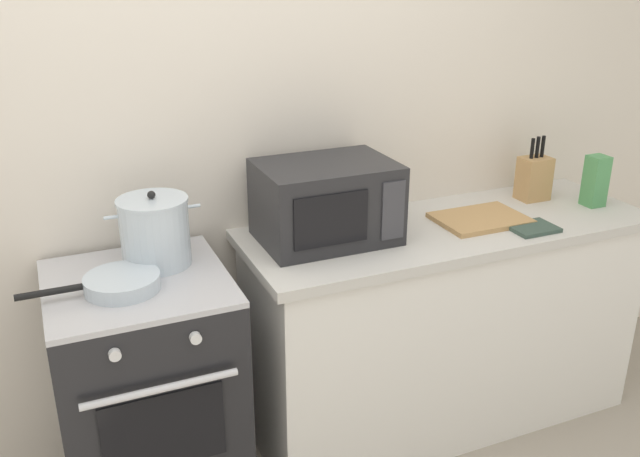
{
  "coord_description": "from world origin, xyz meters",
  "views": [
    {
      "loc": [
        -0.6,
        -1.53,
        1.93
      ],
      "look_at": [
        0.32,
        0.6,
        1.0
      ],
      "focal_mm": 38.46,
      "sensor_mm": 36.0,
      "label": 1
    }
  ],
  "objects_px": {
    "oven_mitt": "(533,228)",
    "microwave": "(326,202)",
    "pasta_box": "(595,181)",
    "cutting_board": "(480,219)",
    "stock_pot": "(155,232)",
    "stove": "(149,395)",
    "frying_pan": "(120,283)",
    "knife_block": "(534,178)"
  },
  "relations": [
    {
      "from": "frying_pan",
      "to": "oven_mitt",
      "type": "xyz_separation_m",
      "value": [
        1.57,
        -0.11,
        -0.02
      ]
    },
    {
      "from": "stove",
      "to": "stock_pot",
      "type": "bearing_deg",
      "value": 48.61
    },
    {
      "from": "cutting_board",
      "to": "pasta_box",
      "type": "bearing_deg",
      "value": -3.07
    },
    {
      "from": "knife_block",
      "to": "microwave",
      "type": "bearing_deg",
      "value": -176.54
    },
    {
      "from": "stock_pot",
      "to": "microwave",
      "type": "distance_m",
      "value": 0.64
    },
    {
      "from": "microwave",
      "to": "oven_mitt",
      "type": "xyz_separation_m",
      "value": [
        0.79,
        -0.24,
        -0.14
      ]
    },
    {
      "from": "stock_pot",
      "to": "pasta_box",
      "type": "height_order",
      "value": "stock_pot"
    },
    {
      "from": "stove",
      "to": "cutting_board",
      "type": "height_order",
      "value": "cutting_board"
    },
    {
      "from": "stove",
      "to": "frying_pan",
      "type": "distance_m",
      "value": 0.49
    },
    {
      "from": "cutting_board",
      "to": "oven_mitt",
      "type": "relative_size",
      "value": 2.0
    },
    {
      "from": "cutting_board",
      "to": "microwave",
      "type": "bearing_deg",
      "value": 173.18
    },
    {
      "from": "stove",
      "to": "pasta_box",
      "type": "height_order",
      "value": "pasta_box"
    },
    {
      "from": "cutting_board",
      "to": "frying_pan",
      "type": "bearing_deg",
      "value": -177.82
    },
    {
      "from": "stock_pot",
      "to": "oven_mitt",
      "type": "bearing_deg",
      "value": -10.5
    },
    {
      "from": "knife_block",
      "to": "oven_mitt",
      "type": "distance_m",
      "value": 0.39
    },
    {
      "from": "stove",
      "to": "frying_pan",
      "type": "relative_size",
      "value": 2.07
    },
    {
      "from": "microwave",
      "to": "cutting_board",
      "type": "xyz_separation_m",
      "value": [
        0.65,
        -0.08,
        -0.14
      ]
    },
    {
      "from": "stove",
      "to": "cutting_board",
      "type": "xyz_separation_m",
      "value": [
        1.38,
        0.0,
        0.47
      ]
    },
    {
      "from": "frying_pan",
      "to": "stock_pot",
      "type": "bearing_deg",
      "value": 46.53
    },
    {
      "from": "stock_pot",
      "to": "frying_pan",
      "type": "xyz_separation_m",
      "value": [
        -0.15,
        -0.16,
        -0.1
      ]
    },
    {
      "from": "microwave",
      "to": "pasta_box",
      "type": "relative_size",
      "value": 2.27
    },
    {
      "from": "oven_mitt",
      "to": "microwave",
      "type": "bearing_deg",
      "value": 163.16
    },
    {
      "from": "knife_block",
      "to": "oven_mitt",
      "type": "xyz_separation_m",
      "value": [
        -0.24,
        -0.3,
        -0.09
      ]
    },
    {
      "from": "stove",
      "to": "knife_block",
      "type": "relative_size",
      "value": 3.24
    },
    {
      "from": "stock_pot",
      "to": "cutting_board",
      "type": "relative_size",
      "value": 0.91
    },
    {
      "from": "pasta_box",
      "to": "microwave",
      "type": "bearing_deg",
      "value": 174.91
    },
    {
      "from": "microwave",
      "to": "oven_mitt",
      "type": "relative_size",
      "value": 2.78
    },
    {
      "from": "oven_mitt",
      "to": "stock_pot",
      "type": "bearing_deg",
      "value": 169.5
    },
    {
      "from": "stove",
      "to": "pasta_box",
      "type": "distance_m",
      "value": 2.02
    },
    {
      "from": "frying_pan",
      "to": "pasta_box",
      "type": "bearing_deg",
      "value": 0.71
    },
    {
      "from": "stove",
      "to": "knife_block",
      "type": "bearing_deg",
      "value": 4.6
    },
    {
      "from": "stove",
      "to": "oven_mitt",
      "type": "xyz_separation_m",
      "value": [
        1.51,
        -0.16,
        0.47
      ]
    },
    {
      "from": "stock_pot",
      "to": "oven_mitt",
      "type": "relative_size",
      "value": 1.82
    },
    {
      "from": "stove",
      "to": "pasta_box",
      "type": "bearing_deg",
      "value": -0.85
    },
    {
      "from": "frying_pan",
      "to": "microwave",
      "type": "distance_m",
      "value": 0.81
    },
    {
      "from": "stove",
      "to": "knife_block",
      "type": "height_order",
      "value": "knife_block"
    },
    {
      "from": "pasta_box",
      "to": "oven_mitt",
      "type": "xyz_separation_m",
      "value": [
        -0.43,
        -0.13,
        -0.1
      ]
    },
    {
      "from": "microwave",
      "to": "oven_mitt",
      "type": "distance_m",
      "value": 0.83
    },
    {
      "from": "stove",
      "to": "stock_pot",
      "type": "distance_m",
      "value": 0.6
    },
    {
      "from": "stove",
      "to": "microwave",
      "type": "height_order",
      "value": "microwave"
    },
    {
      "from": "stock_pot",
      "to": "cutting_board",
      "type": "height_order",
      "value": "stock_pot"
    },
    {
      "from": "oven_mitt",
      "to": "stove",
      "type": "bearing_deg",
      "value": 174.01
    }
  ]
}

